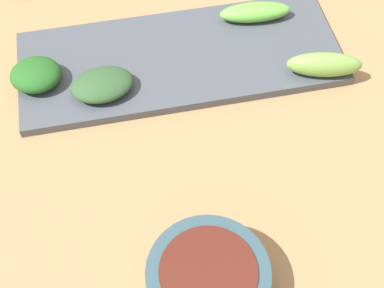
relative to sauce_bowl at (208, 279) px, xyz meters
name	(u,v)px	position (x,y,z in m)	size (l,w,h in m)	color
tabletop	(206,148)	(0.17, -0.04, -0.03)	(2.10, 2.10, 0.02)	#A0774D
sauce_bowl	(208,279)	(0.00, 0.00, 0.00)	(0.11, 0.11, 0.04)	#2E4A54
serving_plate	(180,58)	(0.29, -0.03, -0.02)	(0.16, 0.40, 0.01)	#434A52
broccoli_leafy_0	(36,75)	(0.28, 0.15, 0.00)	(0.05, 0.06, 0.03)	#215A1F
broccoli_stalk_1	(324,65)	(0.23, -0.19, 0.00)	(0.03, 0.09, 0.03)	#75AA48
broccoli_leafy_2	(102,85)	(0.26, 0.07, 0.00)	(0.05, 0.07, 0.02)	#2D512C
broccoli_stalk_3	(255,12)	(0.34, -0.14, 0.00)	(0.03, 0.09, 0.02)	#65BA41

